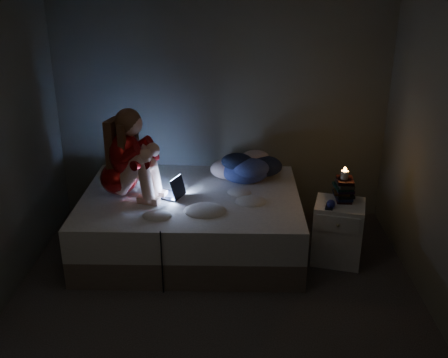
{
  "coord_description": "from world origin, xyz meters",
  "views": [
    {
      "loc": [
        0.15,
        -3.59,
        2.7
      ],
      "look_at": [
        0.05,
        1.0,
        0.8
      ],
      "focal_mm": 41.56,
      "sensor_mm": 36.0,
      "label": 1
    }
  ],
  "objects_px": {
    "woman": "(117,153)",
    "candle": "(345,175)",
    "nightstand": "(338,232)",
    "phone": "(333,208)",
    "bed": "(192,221)",
    "laptop": "(166,185)"
  },
  "relations": [
    {
      "from": "woman",
      "to": "candle",
      "type": "relative_size",
      "value": 11.25
    },
    {
      "from": "nightstand",
      "to": "phone",
      "type": "height_order",
      "value": "phone"
    },
    {
      "from": "nightstand",
      "to": "candle",
      "type": "height_order",
      "value": "candle"
    },
    {
      "from": "phone",
      "to": "woman",
      "type": "bearing_deg",
      "value": 172.53
    },
    {
      "from": "bed",
      "to": "laptop",
      "type": "bearing_deg",
      "value": -171.2
    },
    {
      "from": "nightstand",
      "to": "candle",
      "type": "distance_m",
      "value": 0.58
    },
    {
      "from": "bed",
      "to": "woman",
      "type": "distance_m",
      "value": 1.02
    },
    {
      "from": "bed",
      "to": "phone",
      "type": "relative_size",
      "value": 15.34
    },
    {
      "from": "bed",
      "to": "laptop",
      "type": "height_order",
      "value": "laptop"
    },
    {
      "from": "candle",
      "to": "laptop",
      "type": "bearing_deg",
      "value": 175.99
    },
    {
      "from": "phone",
      "to": "candle",
      "type": "bearing_deg",
      "value": 56.39
    },
    {
      "from": "bed",
      "to": "laptop",
      "type": "xyz_separation_m",
      "value": [
        -0.24,
        -0.04,
        0.41
      ]
    },
    {
      "from": "bed",
      "to": "candle",
      "type": "bearing_deg",
      "value": -6.11
    },
    {
      "from": "bed",
      "to": "nightstand",
      "type": "distance_m",
      "value": 1.46
    },
    {
      "from": "laptop",
      "to": "phone",
      "type": "height_order",
      "value": "laptop"
    },
    {
      "from": "laptop",
      "to": "candle",
      "type": "bearing_deg",
      "value": 18.49
    },
    {
      "from": "woman",
      "to": "candle",
      "type": "height_order",
      "value": "woman"
    },
    {
      "from": "bed",
      "to": "candle",
      "type": "relative_size",
      "value": 26.84
    },
    {
      "from": "bed",
      "to": "laptop",
      "type": "relative_size",
      "value": 6.76
    },
    {
      "from": "candle",
      "to": "phone",
      "type": "relative_size",
      "value": 0.57
    },
    {
      "from": "candle",
      "to": "phone",
      "type": "height_order",
      "value": "candle"
    },
    {
      "from": "candle",
      "to": "woman",
      "type": "bearing_deg",
      "value": 176.94
    }
  ]
}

